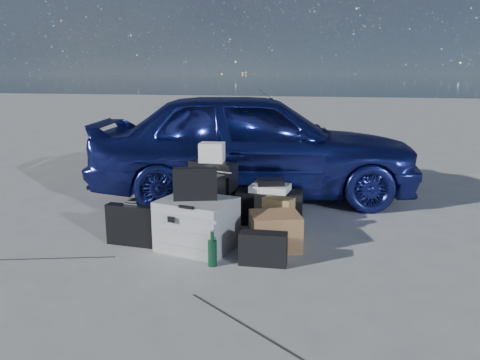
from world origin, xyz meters
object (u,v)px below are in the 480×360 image
Objects in this scene: suitcase_left at (205,200)px; duffel_bag at (269,207)px; pelican_case at (197,224)px; suitcase_right at (213,190)px; green_bottle at (212,249)px; briefcase at (132,225)px; car at (254,144)px; cardboard_box at (275,231)px.

suitcase_left reaches higher than duffel_bag.
pelican_case is 0.91× the size of duffel_bag.
suitcase_right is 0.91× the size of duffel_bag.
suitcase_right reaches higher than green_bottle.
suitcase_right reaches higher than briefcase.
suitcase_left reaches higher than pelican_case.
car is at bearing 98.94° from pelican_case.
green_bottle is (-0.43, -0.53, -0.01)m from cardboard_box.
suitcase_right is 1.12m from cardboard_box.
suitcase_left is (-0.13, 0.62, 0.05)m from pelican_case.
suitcase_left is (-0.23, -1.33, -0.41)m from car.
suitcase_left is 1.87× the size of green_bottle.
pelican_case is 1.45× the size of cardboard_box.
suitcase_right is (0.48, 0.98, 0.12)m from briefcase.
cardboard_box is at bearing 25.63° from pelican_case.
pelican_case reaches higher than briefcase.
pelican_case reaches higher than duffel_bag.
suitcase_right is at bearing 109.94° from pelican_case.
green_bottle is at bearing -48.02° from suitcase_left.
car is at bearing 93.85° from green_bottle.
cardboard_box is (0.82, -0.45, -0.12)m from suitcase_left.
suitcase_left is 1.06m from green_bottle.
green_bottle is (0.15, -2.30, -0.54)m from car.
duffel_bag is (0.50, 0.90, -0.06)m from pelican_case.
suitcase_left is 1.29× the size of cardboard_box.
suitcase_left is 0.30m from suitcase_right.
duffel_bag is 2.32× the size of green_bottle.
suitcase_right is at bearing 109.64° from suitcase_left.
car is at bearing 105.76° from duffel_bag.
suitcase_right is 1.34m from green_bottle.
cardboard_box is at bearing -174.89° from car.
duffel_bag reaches higher than green_bottle.
green_bottle is at bearing -15.74° from briefcase.
cardboard_box is (0.59, -1.77, -0.53)m from car.
car is at bearing 93.58° from suitcase_right.
car is 8.25× the size of briefcase.
car is 2.19m from briefcase.
suitcase_right is at bearing 106.80° from green_bottle.
suitcase_right is at bearing 154.25° from car.
green_bottle is at bearing 170.62° from car.
car reaches higher than cardboard_box.
duffel_bag is at bearing 44.12° from suitcase_left.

